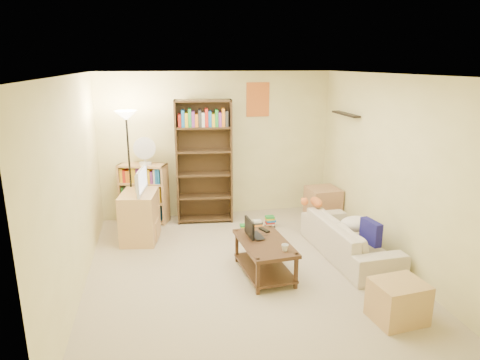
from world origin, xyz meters
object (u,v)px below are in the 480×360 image
object	(u,v)px
side_table	(323,204)
floor_lamp	(127,137)
sofa	(349,238)
desk_fan	(145,151)
tabby_cat	(314,202)
mug	(285,248)
tv_stand	(140,216)
coffee_table	(265,253)
short_bookshelf	(144,193)
tall_bookshelf	(204,159)
laptop	(260,236)
television	(137,181)
end_cabinet	(398,301)

from	to	relation	value
side_table	floor_lamp	bearing A→B (deg)	177.89
sofa	desk_fan	bearing A→B (deg)	52.55
sofa	tabby_cat	size ratio (longest dim) A/B	4.43
mug	tv_stand	xyz separation A→B (m)	(-1.74, 1.77, -0.11)
coffee_table	short_bookshelf	distance (m)	2.71
mug	floor_lamp	world-z (taller)	floor_lamp
tall_bookshelf	side_table	distance (m)	2.17
tabby_cat	desk_fan	size ratio (longest dim) A/B	0.90
mug	desk_fan	world-z (taller)	desk_fan
tabby_cat	tall_bookshelf	xyz separation A→B (m)	(-1.53, 1.11, 0.49)
laptop	floor_lamp	xyz separation A→B (m)	(-1.68, 1.63, 1.08)
laptop	tall_bookshelf	world-z (taller)	tall_bookshelf
mug	tall_bookshelf	xyz separation A→B (m)	(-0.67, 2.39, 0.60)
coffee_table	television	distance (m)	2.24
coffee_table	floor_lamp	size ratio (longest dim) A/B	0.55
laptop	television	size ratio (longest dim) A/B	0.49
short_bookshelf	desk_fan	world-z (taller)	desk_fan
laptop	coffee_table	bearing A→B (deg)	178.41
tall_bookshelf	tv_stand	bearing A→B (deg)	-144.14
laptop	tall_bookshelf	xyz separation A→B (m)	(-0.49, 1.91, 0.63)
tv_stand	floor_lamp	xyz separation A→B (m)	(-0.12, 0.35, 1.17)
laptop	mug	world-z (taller)	mug
short_bookshelf	floor_lamp	world-z (taller)	floor_lamp
side_table	end_cabinet	bearing A→B (deg)	-96.78
tv_stand	television	world-z (taller)	television
coffee_table	tv_stand	xyz separation A→B (m)	(-1.58, 1.45, 0.08)
tall_bookshelf	desk_fan	bearing A→B (deg)	179.27
sofa	desk_fan	size ratio (longest dim) A/B	3.99
tv_stand	end_cabinet	bearing A→B (deg)	-35.38
desk_fan	side_table	bearing A→B (deg)	-9.62
sofa	television	world-z (taller)	television
short_bookshelf	floor_lamp	bearing A→B (deg)	-93.09
sofa	side_table	xyz separation A→B (m)	(0.17, 1.39, 0.03)
tabby_cat	sofa	bearing A→B (deg)	-68.36
sofa	coffee_table	distance (m)	1.33
tall_bookshelf	desk_fan	size ratio (longest dim) A/B	4.49
end_cabinet	coffee_table	bearing A→B (deg)	131.55
short_bookshelf	desk_fan	xyz separation A→B (m)	(0.06, -0.05, 0.74)
coffee_table	end_cabinet	size ratio (longest dim) A/B	2.03
tv_stand	short_bookshelf	size ratio (longest dim) A/B	0.75
television	sofa	bearing A→B (deg)	-102.17
laptop	desk_fan	distance (m)	2.60
desk_fan	floor_lamp	bearing A→B (deg)	-121.51
desk_fan	television	bearing A→B (deg)	-98.79
coffee_table	desk_fan	size ratio (longest dim) A/B	2.31
television	desk_fan	size ratio (longest dim) A/B	1.42
side_table	laptop	bearing A→B (deg)	-134.44
television	end_cabinet	bearing A→B (deg)	-125.38
tv_stand	floor_lamp	bearing A→B (deg)	118.77
floor_lamp	desk_fan	bearing A→B (deg)	58.49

